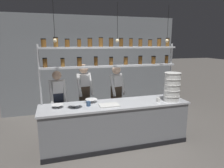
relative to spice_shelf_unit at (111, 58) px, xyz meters
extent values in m
plane|color=#5B5651|center=(0.01, -0.33, -1.85)|extent=(40.00, 40.00, 0.00)
cube|color=gray|center=(0.01, 2.12, -0.36)|extent=(5.53, 0.12, 2.98)
cube|color=gray|center=(0.01, -0.33, -1.41)|extent=(3.07, 0.72, 0.88)
cube|color=#B7BABF|center=(0.01, -0.33, -0.95)|extent=(3.13, 0.76, 0.04)
cube|color=black|center=(0.01, -0.70, -1.80)|extent=(3.07, 0.03, 0.10)
cylinder|color=#B7BABF|center=(-1.48, 0.00, -0.78)|extent=(0.04, 0.04, 2.15)
cylinder|color=#B7BABF|center=(1.49, 0.00, -0.78)|extent=(0.04, 0.04, 2.15)
cube|color=#B7BABF|center=(0.01, 0.00, -0.18)|extent=(2.97, 0.28, 0.04)
cylinder|color=brown|center=(-1.36, 0.00, -0.08)|extent=(0.09, 0.09, 0.17)
cylinder|color=black|center=(-1.36, 0.00, 0.01)|extent=(0.09, 0.09, 0.02)
cylinder|color=brown|center=(-1.02, 0.00, -0.08)|extent=(0.08, 0.08, 0.16)
cylinder|color=black|center=(-1.02, 0.00, 0.01)|extent=(0.08, 0.08, 0.02)
cylinder|color=brown|center=(-0.68, 0.00, -0.08)|extent=(0.10, 0.10, 0.17)
cylinder|color=black|center=(-0.68, 0.00, 0.02)|extent=(0.10, 0.10, 0.02)
cylinder|color=#513314|center=(-0.33, 0.00, -0.07)|extent=(0.08, 0.08, 0.17)
cylinder|color=black|center=(-0.33, 0.00, 0.02)|extent=(0.08, 0.08, 0.02)
cylinder|color=brown|center=(0.00, 0.00, -0.08)|extent=(0.08, 0.08, 0.16)
cylinder|color=black|center=(0.00, 0.00, 0.01)|extent=(0.09, 0.09, 0.02)
cylinder|color=brown|center=(0.34, 0.00, -0.08)|extent=(0.09, 0.09, 0.16)
cylinder|color=black|center=(0.34, 0.00, 0.01)|extent=(0.09, 0.09, 0.02)
cylinder|color=#513314|center=(0.69, 0.00, -0.08)|extent=(0.09, 0.09, 0.17)
cylinder|color=black|center=(0.69, 0.00, 0.02)|extent=(0.09, 0.09, 0.02)
cylinder|color=brown|center=(1.03, 0.00, -0.08)|extent=(0.10, 0.10, 0.16)
cylinder|color=black|center=(1.03, 0.00, 0.01)|extent=(0.10, 0.10, 0.02)
cylinder|color=#513314|center=(1.37, 0.00, -0.07)|extent=(0.08, 0.08, 0.17)
cylinder|color=black|center=(1.37, 0.00, 0.02)|extent=(0.08, 0.08, 0.02)
cube|color=#B7BABF|center=(0.01, 0.00, 0.22)|extent=(2.97, 0.28, 0.04)
cylinder|color=brown|center=(-1.36, 0.00, 0.31)|extent=(0.10, 0.10, 0.15)
cylinder|color=black|center=(-1.36, 0.00, 0.39)|extent=(0.10, 0.10, 0.02)
cylinder|color=brown|center=(-1.13, 0.00, 0.32)|extent=(0.09, 0.09, 0.18)
cylinder|color=black|center=(-1.13, 0.00, 0.42)|extent=(0.09, 0.09, 0.02)
cylinder|color=brown|center=(-0.91, 0.00, 0.31)|extent=(0.09, 0.09, 0.14)
cylinder|color=black|center=(-0.91, 0.00, 0.39)|extent=(0.10, 0.10, 0.02)
cylinder|color=brown|center=(-0.67, 0.00, 0.31)|extent=(0.08, 0.08, 0.15)
cylinder|color=black|center=(-0.67, 0.00, 0.39)|extent=(0.08, 0.08, 0.02)
cylinder|color=brown|center=(-0.45, 0.00, 0.32)|extent=(0.10, 0.10, 0.16)
cylinder|color=black|center=(-0.45, 0.00, 0.41)|extent=(0.10, 0.10, 0.02)
cylinder|color=brown|center=(-0.22, 0.00, 0.32)|extent=(0.09, 0.09, 0.18)
cylinder|color=black|center=(-0.22, 0.00, 0.42)|extent=(0.09, 0.09, 0.02)
cylinder|color=#513314|center=(0.00, 0.00, 0.32)|extent=(0.10, 0.10, 0.17)
cylinder|color=black|center=(0.00, 0.00, 0.41)|extent=(0.10, 0.10, 0.02)
cylinder|color=#513314|center=(0.23, 0.00, 0.32)|extent=(0.09, 0.09, 0.17)
cylinder|color=black|center=(0.23, 0.00, 0.41)|extent=(0.09, 0.09, 0.02)
cylinder|color=brown|center=(0.46, 0.00, 0.32)|extent=(0.08, 0.08, 0.16)
cylinder|color=black|center=(0.46, 0.00, 0.41)|extent=(0.08, 0.08, 0.02)
cylinder|color=brown|center=(0.69, 0.00, 0.31)|extent=(0.09, 0.09, 0.16)
cylinder|color=black|center=(0.69, 0.00, 0.40)|extent=(0.09, 0.09, 0.02)
cylinder|color=brown|center=(0.92, 0.00, 0.30)|extent=(0.09, 0.09, 0.14)
cylinder|color=black|center=(0.92, 0.00, 0.39)|extent=(0.09, 0.09, 0.02)
cylinder|color=brown|center=(1.15, 0.00, 0.32)|extent=(0.09, 0.09, 0.17)
cylinder|color=black|center=(1.15, 0.00, 0.41)|extent=(0.09, 0.09, 0.02)
cylinder|color=brown|center=(1.37, 0.00, 0.32)|extent=(0.08, 0.08, 0.18)
cylinder|color=black|center=(1.37, 0.00, 0.42)|extent=(0.08, 0.08, 0.02)
cylinder|color=black|center=(-1.22, 0.29, -1.48)|extent=(0.11, 0.11, 0.76)
cylinder|color=black|center=(-1.06, 0.31, -1.48)|extent=(0.11, 0.11, 0.76)
cube|color=#232838|center=(-1.14, 0.30, -0.93)|extent=(0.24, 0.19, 0.33)
cube|color=white|center=(-1.14, 0.30, -0.64)|extent=(0.24, 0.20, 0.27)
sphere|color=tan|center=(-1.14, 0.30, -0.38)|extent=(0.20, 0.20, 0.20)
cylinder|color=white|center=(-1.28, 0.22, -0.73)|extent=(0.09, 0.24, 0.50)
cylinder|color=white|center=(-0.99, 0.25, -0.73)|extent=(0.09, 0.24, 0.50)
cylinder|color=black|center=(-0.61, 0.45, -1.45)|extent=(0.11, 0.11, 0.81)
cylinder|color=black|center=(-0.45, 0.49, -1.45)|extent=(0.11, 0.11, 0.81)
cube|color=#473828|center=(-0.53, 0.47, -0.87)|extent=(0.25, 0.21, 0.35)
cube|color=white|center=(-0.53, 0.47, -0.55)|extent=(0.25, 0.22, 0.29)
sphere|color=tan|center=(-0.53, 0.47, -0.28)|extent=(0.21, 0.21, 0.21)
cylinder|color=white|center=(-0.66, 0.38, -0.65)|extent=(0.12, 0.26, 0.53)
cylinder|color=white|center=(-0.37, 0.44, -0.65)|extent=(0.12, 0.26, 0.53)
cylinder|color=black|center=(0.17, 0.36, -1.46)|extent=(0.11, 0.11, 0.79)
cylinder|color=black|center=(0.32, 0.40, -1.46)|extent=(0.11, 0.11, 0.79)
cube|color=#473828|center=(0.25, 0.38, -0.90)|extent=(0.26, 0.23, 0.34)
cube|color=white|center=(0.25, 0.38, -0.59)|extent=(0.26, 0.24, 0.28)
sphere|color=beige|center=(0.25, 0.38, -0.32)|extent=(0.21, 0.21, 0.21)
cylinder|color=white|center=(0.13, 0.28, -0.68)|extent=(0.14, 0.25, 0.52)
cylinder|color=white|center=(0.40, 0.36, -0.68)|extent=(0.14, 0.25, 0.52)
cylinder|color=white|center=(1.23, -0.50, -0.88)|extent=(0.33, 0.33, 0.11)
cylinder|color=silver|center=(1.23, -0.50, -0.81)|extent=(0.35, 0.35, 0.01)
cylinder|color=white|center=(1.23, -0.50, -0.75)|extent=(0.33, 0.33, 0.11)
cylinder|color=silver|center=(1.23, -0.50, -0.69)|extent=(0.35, 0.35, 0.01)
cylinder|color=white|center=(1.23, -0.50, -0.63)|extent=(0.33, 0.33, 0.11)
cylinder|color=silver|center=(1.23, -0.50, -0.56)|extent=(0.35, 0.35, 0.01)
cylinder|color=white|center=(1.23, -0.50, -0.50)|extent=(0.33, 0.33, 0.11)
cylinder|color=silver|center=(1.23, -0.50, -0.44)|extent=(0.35, 0.35, 0.01)
cylinder|color=white|center=(1.23, -0.50, -0.38)|extent=(0.33, 0.33, 0.11)
cylinder|color=silver|center=(1.23, -0.50, -0.31)|extent=(0.35, 0.35, 0.01)
cube|color=silver|center=(-0.16, -0.44, -0.92)|extent=(0.40, 0.26, 0.02)
cylinder|color=white|center=(-0.47, -0.11, -0.93)|extent=(0.12, 0.12, 0.01)
cone|color=white|center=(-0.47, -0.11, -0.90)|extent=(0.26, 0.26, 0.07)
cylinder|color=#B2B7BC|center=(-0.84, -0.36, -0.93)|extent=(0.13, 0.13, 0.01)
cone|color=#B2B7BC|center=(-0.84, -0.36, -0.89)|extent=(0.29, 0.29, 0.08)
cylinder|color=white|center=(-1.17, -0.28, -0.93)|extent=(0.10, 0.10, 0.01)
cone|color=white|center=(-1.17, -0.28, -0.90)|extent=(0.23, 0.23, 0.06)
cylinder|color=#334C70|center=(-0.57, -0.34, -0.89)|extent=(0.09, 0.09, 0.09)
cylinder|color=silver|center=(0.92, -0.49, -0.89)|extent=(0.08, 0.08, 0.09)
cylinder|color=black|center=(-1.15, -0.33, 0.72)|extent=(0.01, 0.01, 0.72)
sphere|color=#F9E5B2|center=(-1.15, -0.33, 0.36)|extent=(0.07, 0.07, 0.07)
cylinder|color=black|center=(0.04, -0.33, 0.72)|extent=(0.01, 0.01, 0.72)
sphere|color=#F9E5B2|center=(0.04, -0.33, 0.36)|extent=(0.07, 0.07, 0.07)
cylinder|color=black|center=(1.15, -0.33, 0.72)|extent=(0.01, 0.01, 0.72)
sphere|color=#F9E5B2|center=(1.15, -0.33, 0.36)|extent=(0.07, 0.07, 0.07)
camera|label=1|loc=(-1.20, -4.17, 0.32)|focal=32.00mm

